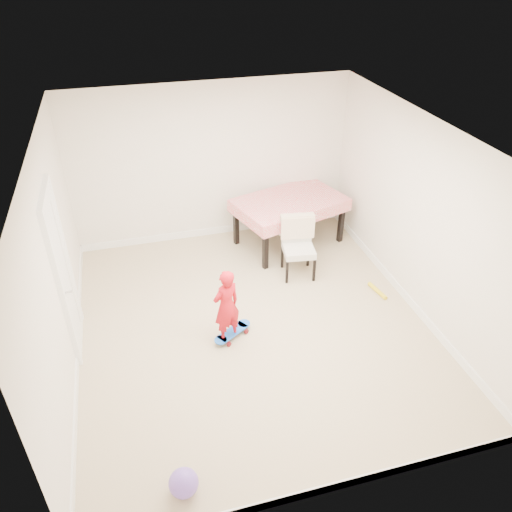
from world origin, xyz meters
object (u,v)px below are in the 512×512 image
object	(u,v)px
dining_table	(289,221)
dining_chair	(299,248)
child	(227,308)
skateboard	(233,334)
balloon	(184,483)

from	to	relation	value
dining_table	dining_chair	world-z (taller)	dining_chair
dining_table	child	world-z (taller)	child
dining_chair	skateboard	size ratio (longest dim) A/B	1.57
dining_table	balloon	world-z (taller)	dining_table
dining_chair	child	world-z (taller)	child
dining_table	balloon	xyz separation A→B (m)	(-2.37, -4.02, -0.26)
dining_chair	child	size ratio (longest dim) A/B	0.91
dining_table	child	bearing A→B (deg)	-143.31
dining_chair	balloon	world-z (taller)	dining_chair
dining_table	child	distance (m)	2.58
balloon	dining_table	bearing A→B (deg)	59.53
skateboard	dining_chair	bearing A→B (deg)	8.72
skateboard	child	world-z (taller)	child
dining_table	child	xyz separation A→B (m)	(-1.51, -2.08, 0.11)
skateboard	balloon	size ratio (longest dim) A/B	2.11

